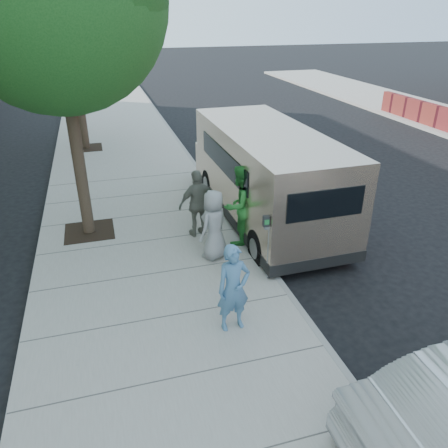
{
  "coord_description": "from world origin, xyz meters",
  "views": [
    {
      "loc": [
        -1.78,
        -7.92,
        5.2
      ],
      "look_at": [
        0.53,
        0.0,
        1.1
      ],
      "focal_mm": 35.0,
      "sensor_mm": 36.0,
      "label": 1
    }
  ],
  "objects_px": {
    "van": "(265,173)",
    "person_gray_shirt": "(214,225)",
    "person_green_shirt": "(240,205)",
    "person_officer": "(233,288)",
    "tree_far": "(69,18)",
    "parking_meter": "(270,233)",
    "person_striped_polo": "(198,204)"
  },
  "relations": [
    {
      "from": "person_officer",
      "to": "person_green_shirt",
      "type": "height_order",
      "value": "person_green_shirt"
    },
    {
      "from": "person_officer",
      "to": "person_striped_polo",
      "type": "distance_m",
      "value": 3.57
    },
    {
      "from": "person_green_shirt",
      "to": "person_gray_shirt",
      "type": "xyz_separation_m",
      "value": [
        -0.77,
        -0.51,
        -0.16
      ]
    },
    {
      "from": "parking_meter",
      "to": "van",
      "type": "relative_size",
      "value": 0.21
    },
    {
      "from": "van",
      "to": "person_officer",
      "type": "xyz_separation_m",
      "value": [
        -2.22,
        -4.3,
        -0.35
      ]
    },
    {
      "from": "person_gray_shirt",
      "to": "person_striped_polo",
      "type": "relative_size",
      "value": 0.95
    },
    {
      "from": "tree_far",
      "to": "van",
      "type": "relative_size",
      "value": 0.97
    },
    {
      "from": "van",
      "to": "person_gray_shirt",
      "type": "xyz_separation_m",
      "value": [
        -1.9,
        -1.88,
        -0.36
      ]
    },
    {
      "from": "tree_far",
      "to": "parking_meter",
      "type": "distance_m",
      "value": 11.95
    },
    {
      "from": "tree_far",
      "to": "person_gray_shirt",
      "type": "relative_size",
      "value": 4.08
    },
    {
      "from": "person_gray_shirt",
      "to": "van",
      "type": "bearing_deg",
      "value": -171.75
    },
    {
      "from": "person_gray_shirt",
      "to": "parking_meter",
      "type": "bearing_deg",
      "value": 90.12
    },
    {
      "from": "van",
      "to": "person_gray_shirt",
      "type": "bearing_deg",
      "value": -136.08
    },
    {
      "from": "tree_far",
      "to": "person_striped_polo",
      "type": "bearing_deg",
      "value": -73.3
    },
    {
      "from": "person_officer",
      "to": "person_green_shirt",
      "type": "relative_size",
      "value": 0.84
    },
    {
      "from": "person_officer",
      "to": "person_gray_shirt",
      "type": "relative_size",
      "value": 1.01
    },
    {
      "from": "van",
      "to": "person_green_shirt",
      "type": "xyz_separation_m",
      "value": [
        -1.14,
        -1.37,
        -0.2
      ]
    },
    {
      "from": "tree_far",
      "to": "person_officer",
      "type": "distance_m",
      "value": 12.94
    },
    {
      "from": "person_green_shirt",
      "to": "van",
      "type": "bearing_deg",
      "value": -156.18
    },
    {
      "from": "person_officer",
      "to": "person_striped_polo",
      "type": "xyz_separation_m",
      "value": [
        0.23,
        3.56,
        0.03
      ]
    },
    {
      "from": "tree_far",
      "to": "person_officer",
      "type": "relative_size",
      "value": 4.04
    },
    {
      "from": "parking_meter",
      "to": "person_striped_polo",
      "type": "height_order",
      "value": "person_striped_polo"
    },
    {
      "from": "van",
      "to": "person_green_shirt",
      "type": "relative_size",
      "value": 3.49
    },
    {
      "from": "tree_far",
      "to": "person_gray_shirt",
      "type": "bearing_deg",
      "value": -74.69
    },
    {
      "from": "person_green_shirt",
      "to": "person_gray_shirt",
      "type": "distance_m",
      "value": 0.93
    },
    {
      "from": "person_officer",
      "to": "person_striped_polo",
      "type": "height_order",
      "value": "person_striped_polo"
    },
    {
      "from": "tree_far",
      "to": "person_officer",
      "type": "bearing_deg",
      "value": -79.07
    },
    {
      "from": "person_gray_shirt",
      "to": "person_striped_polo",
      "type": "height_order",
      "value": "person_striped_polo"
    },
    {
      "from": "van",
      "to": "person_striped_polo",
      "type": "xyz_separation_m",
      "value": [
        -1.99,
        -0.74,
        -0.32
      ]
    },
    {
      "from": "person_green_shirt",
      "to": "person_striped_polo",
      "type": "bearing_deg",
      "value": -63.03
    },
    {
      "from": "van",
      "to": "parking_meter",
      "type": "bearing_deg",
      "value": -110.16
    },
    {
      "from": "person_gray_shirt",
      "to": "person_green_shirt",
      "type": "bearing_deg",
      "value": 177.08
    }
  ]
}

